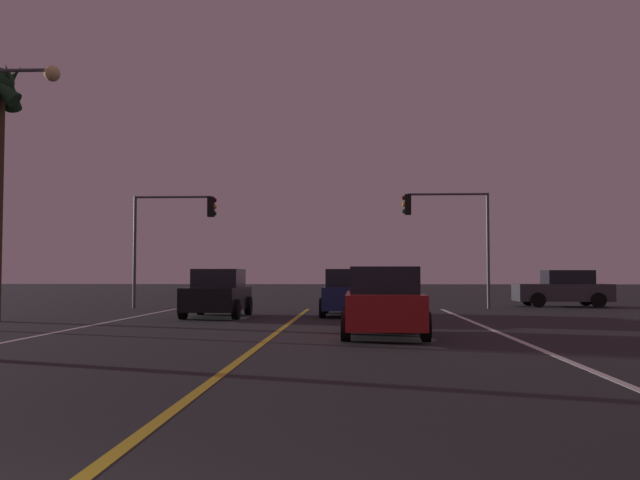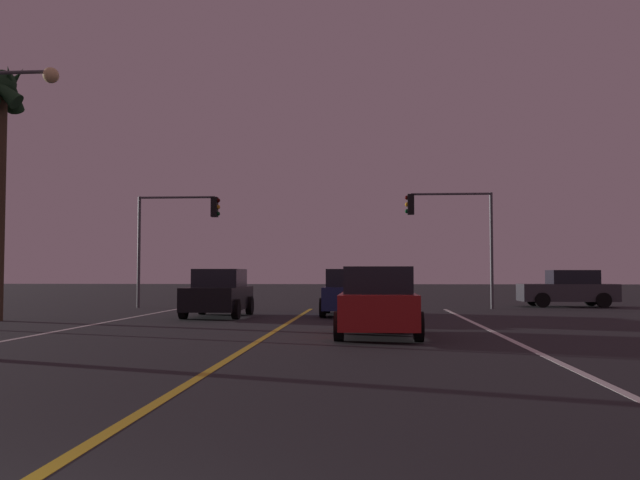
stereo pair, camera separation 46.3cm
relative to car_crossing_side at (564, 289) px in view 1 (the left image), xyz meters
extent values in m
cube|color=silver|center=(-5.97, -19.37, -0.82)|extent=(0.16, 33.27, 0.01)
cube|color=gold|center=(-11.75, -19.37, -0.82)|extent=(0.16, 33.27, 0.01)
cylinder|color=black|center=(-1.41, -0.90, -0.48)|extent=(0.68, 0.22, 0.68)
cylinder|color=black|center=(-1.41, 0.90, -0.48)|extent=(0.68, 0.22, 0.68)
cylinder|color=black|center=(1.29, -0.90, -0.48)|extent=(0.68, 0.22, 0.68)
cylinder|color=black|center=(1.29, 0.90, -0.48)|extent=(0.68, 0.22, 0.68)
cube|color=#38383D|center=(-0.06, 0.00, -0.16)|extent=(4.30, 1.80, 0.80)
cube|color=black|center=(0.19, 0.00, 0.56)|extent=(2.10, 1.60, 0.64)
cube|color=red|center=(2.04, -0.60, -0.06)|extent=(0.08, 0.24, 0.16)
cube|color=red|center=(2.04, 0.60, -0.06)|extent=(0.08, 0.24, 0.16)
cylinder|color=black|center=(-13.70, -9.90, -0.48)|extent=(0.22, 0.68, 0.68)
cylinder|color=black|center=(-15.50, -9.90, -0.48)|extent=(0.22, 0.68, 0.68)
cylinder|color=black|center=(-13.70, -7.20, -0.48)|extent=(0.22, 0.68, 0.68)
cylinder|color=black|center=(-15.50, -7.20, -0.48)|extent=(0.22, 0.68, 0.68)
cube|color=black|center=(-14.60, -8.55, -0.16)|extent=(1.80, 4.30, 0.80)
cube|color=black|center=(-14.60, -8.30, 0.56)|extent=(1.60, 2.10, 0.64)
cube|color=red|center=(-14.00, -6.45, -0.06)|extent=(0.24, 0.08, 0.16)
cube|color=red|center=(-15.20, -6.45, -0.06)|extent=(0.24, 0.08, 0.16)
cylinder|color=black|center=(-10.86, -5.98, -0.48)|extent=(0.22, 0.68, 0.68)
cylinder|color=black|center=(-9.06, -5.98, -0.48)|extent=(0.22, 0.68, 0.68)
cylinder|color=black|center=(-10.86, -8.68, -0.48)|extent=(0.22, 0.68, 0.68)
cylinder|color=black|center=(-9.06, -8.68, -0.48)|extent=(0.22, 0.68, 0.68)
cube|color=navy|center=(-9.96, -7.33, -0.16)|extent=(1.80, 4.30, 0.80)
cube|color=black|center=(-9.96, -7.58, 0.56)|extent=(1.60, 2.10, 0.64)
cube|color=red|center=(-10.56, -9.43, -0.06)|extent=(0.24, 0.08, 0.16)
cube|color=red|center=(-9.36, -9.43, -0.06)|extent=(0.24, 0.08, 0.16)
cylinder|color=black|center=(-9.93, -14.55, -0.48)|extent=(0.22, 0.68, 0.68)
cylinder|color=black|center=(-8.13, -14.55, -0.48)|extent=(0.22, 0.68, 0.68)
cylinder|color=black|center=(-9.93, -17.25, -0.48)|extent=(0.22, 0.68, 0.68)
cylinder|color=black|center=(-8.13, -17.25, -0.48)|extent=(0.22, 0.68, 0.68)
cube|color=maroon|center=(-9.03, -15.90, -0.16)|extent=(1.80, 4.30, 0.80)
cube|color=black|center=(-9.03, -16.15, 0.56)|extent=(1.60, 2.10, 0.64)
cube|color=red|center=(-9.63, -18.00, -0.06)|extent=(0.24, 0.08, 0.16)
cube|color=red|center=(-8.43, -18.00, -0.06)|extent=(0.24, 0.08, 0.16)
cylinder|color=#4C4C51|center=(-3.88, -2.24, 1.72)|extent=(0.14, 0.14, 5.09)
cylinder|color=#4C4C51|center=(-5.63, -2.24, 4.22)|extent=(3.50, 0.10, 0.10)
cube|color=black|center=(-7.38, -2.24, 3.77)|extent=(0.28, 0.36, 0.90)
sphere|color=#3A0605|center=(-7.54, -2.24, 4.07)|extent=(0.20, 0.20, 0.20)
sphere|color=orange|center=(-7.54, -2.24, 3.77)|extent=(0.20, 0.20, 0.20)
sphere|color=#063816|center=(-7.54, -2.24, 3.47)|extent=(0.20, 0.20, 0.20)
cylinder|color=#4C4C51|center=(-19.62, -2.24, 1.69)|extent=(0.14, 0.14, 5.03)
cylinder|color=#4C4C51|center=(-17.89, -2.24, 4.16)|extent=(3.45, 0.10, 0.10)
cube|color=black|center=(-16.17, -2.24, 3.71)|extent=(0.28, 0.36, 0.90)
sphere|color=#3A0605|center=(-16.01, -2.24, 4.01)|extent=(0.20, 0.20, 0.20)
sphere|color=orange|center=(-16.01, -2.24, 3.71)|extent=(0.20, 0.20, 0.20)
sphere|color=#063816|center=(-16.01, -2.24, 3.41)|extent=(0.20, 0.20, 0.20)
cylinder|color=#4C4C51|center=(-18.87, -14.71, 6.29)|extent=(1.77, 0.10, 0.10)
sphere|color=#F9D88C|center=(-17.98, -14.71, 6.19)|extent=(0.44, 0.44, 0.44)
sphere|color=#19381E|center=(-21.30, -11.19, 6.98)|extent=(0.90, 0.90, 0.90)
cone|color=#19381E|center=(-21.01, -11.12, 6.83)|extent=(0.92, 1.64, 1.56)
cone|color=#19381E|center=(-21.26, -10.89, 6.83)|extent=(1.60, 0.75, 1.76)
camera|label=1|loc=(-9.71, -33.18, 0.71)|focal=39.26mm
camera|label=2|loc=(-9.24, -33.18, 0.71)|focal=39.26mm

